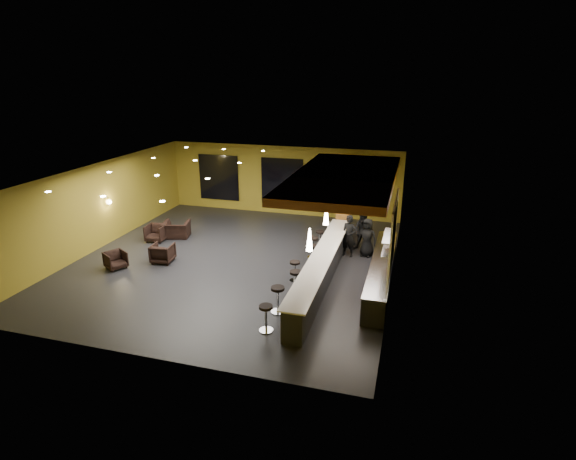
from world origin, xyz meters
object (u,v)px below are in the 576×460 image
(staff_a, at_px, (349,236))
(bar_stool_4, at_px, (311,253))
(staff_b, at_px, (363,232))
(armchair_d, at_px, (176,229))
(armchair_b, at_px, (163,253))
(column, at_px, (344,201))
(bar_stool_0, at_px, (266,315))
(prep_counter, at_px, (381,272))
(bar_stool_1, at_px, (278,296))
(bar_stool_6, at_px, (320,237))
(pendant_0, at_px, (310,240))
(pendant_2, at_px, (339,197))
(pendant_1, at_px, (326,215))
(staff_c, at_px, (367,238))
(bar_counter, at_px, (322,270))
(bar_stool_3, at_px, (295,269))
(bar_stool_5, at_px, (313,245))
(armchair_c, at_px, (156,233))
(bar_stool_2, at_px, (296,279))
(armchair_a, at_px, (116,260))

(staff_a, relative_size, bar_stool_4, 1.96)
(staff_b, height_order, armchair_d, staff_b)
(armchair_b, bearing_deg, column, -151.26)
(bar_stool_0, relative_size, bar_stool_4, 0.94)
(column, xyz_separation_m, armchair_d, (-7.18, -1.84, -1.39))
(bar_stool_4, bearing_deg, staff_b, 51.74)
(prep_counter, distance_m, bar_stool_0, 4.91)
(column, distance_m, bar_stool_1, 7.12)
(armchair_b, height_order, bar_stool_6, same)
(staff_b, bearing_deg, pendant_0, -86.69)
(pendant_2, bearing_deg, bar_stool_6, 160.97)
(pendant_1, height_order, staff_c, pendant_1)
(column, xyz_separation_m, staff_a, (0.52, -1.90, -0.90))
(bar_counter, xyz_separation_m, pendant_0, (0.00, -2.00, 1.85))
(staff_c, height_order, bar_stool_3, staff_c)
(bar_stool_5, bearing_deg, armchair_d, 174.35)
(staff_a, xyz_separation_m, staff_c, (0.70, 0.20, -0.07))
(pendant_0, xyz_separation_m, armchair_c, (-7.81, 4.10, -1.98))
(bar_counter, relative_size, bar_stool_4, 9.23)
(armchair_b, bearing_deg, bar_stool_2, 161.93)
(pendant_2, xyz_separation_m, staff_c, (1.22, -0.10, -1.57))
(bar_counter, xyz_separation_m, bar_stool_0, (-0.89, -3.46, 0.02))
(armchair_b, height_order, bar_stool_4, bar_stool_4)
(armchair_c, relative_size, bar_stool_6, 1.10)
(bar_stool_1, xyz_separation_m, bar_stool_2, (0.21, 1.35, -0.03))
(column, distance_m, pendant_0, 6.63)
(column, bearing_deg, staff_a, -74.67)
(armchair_a, xyz_separation_m, bar_stool_3, (6.76, 0.77, 0.15))
(staff_b, height_order, armchair_b, staff_b)
(armchair_c, distance_m, bar_stool_6, 7.14)
(prep_counter, bearing_deg, staff_c, 107.91)
(bar_stool_0, height_order, bar_stool_1, bar_stool_1)
(bar_stool_5, bearing_deg, column, 71.98)
(armchair_c, bearing_deg, prep_counter, -13.96)
(bar_stool_5, bearing_deg, staff_c, 20.89)
(staff_c, distance_m, armchair_d, 8.41)
(pendant_1, relative_size, bar_stool_0, 0.86)
(bar_stool_2, bearing_deg, armchair_d, 149.86)
(prep_counter, height_order, bar_stool_3, prep_counter)
(prep_counter, relative_size, bar_stool_2, 7.38)
(bar_stool_2, bearing_deg, staff_c, 64.16)
(bar_counter, distance_m, bar_stool_4, 1.45)
(pendant_1, bearing_deg, bar_stool_4, 131.62)
(bar_counter, relative_size, bar_stool_1, 9.32)
(armchair_c, relative_size, bar_stool_3, 1.08)
(prep_counter, distance_m, staff_c, 2.55)
(staff_a, distance_m, bar_stool_6, 1.45)
(bar_stool_2, bearing_deg, pendant_1, 66.05)
(prep_counter, distance_m, pendant_0, 3.73)
(pendant_0, xyz_separation_m, pendant_1, (0.00, 2.50, 0.00))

